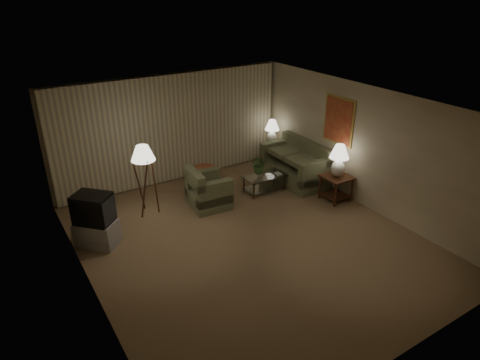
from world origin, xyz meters
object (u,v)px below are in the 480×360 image
(coffee_table, at_px, (264,181))
(ottoman, at_px, (204,175))
(sofa, at_px, (294,166))
(crt_tv, at_px, (93,209))
(vase, at_px, (259,174))
(side_table_near, at_px, (336,183))
(armchair, at_px, (209,191))
(floor_lamp, at_px, (145,179))
(side_table_far, at_px, (271,151))
(table_lamp_near, at_px, (339,158))
(tv_cabinet, at_px, (97,233))
(table_lamp_far, at_px, (272,130))

(coffee_table, bearing_deg, ottoman, 127.93)
(sofa, bearing_deg, crt_tv, -85.68)
(coffee_table, distance_m, vase, 0.26)
(side_table_near, distance_m, crt_tv, 5.32)
(armchair, height_order, crt_tv, crt_tv)
(floor_lamp, bearing_deg, side_table_far, 11.40)
(floor_lamp, relative_size, ottoman, 2.72)
(side_table_near, distance_m, side_table_far, 2.53)
(armchair, height_order, table_lamp_near, table_lamp_near)
(table_lamp_near, height_order, crt_tv, table_lamp_near)
(tv_cabinet, bearing_deg, table_lamp_near, 34.73)
(coffee_table, height_order, tv_cabinet, tv_cabinet)
(table_lamp_near, bearing_deg, side_table_far, 90.00)
(side_table_far, distance_m, vase, 1.82)
(side_table_near, relative_size, crt_tv, 0.75)
(side_table_far, distance_m, ottoman, 2.12)
(ottoman, xyz_separation_m, vase, (0.82, -1.25, 0.29))
(coffee_table, xyz_separation_m, vase, (-0.15, 0.00, 0.21))
(tv_cabinet, distance_m, crt_tv, 0.54)
(sofa, bearing_deg, side_table_near, 7.62)
(sofa, distance_m, table_lamp_near, 1.51)
(armchair, relative_size, side_table_near, 1.65)
(side_table_far, xyz_separation_m, tv_cabinet, (-5.20, -1.45, -0.15))
(armchair, xyz_separation_m, table_lamp_near, (2.63, -1.31, 0.69))
(side_table_near, xyz_separation_m, vase, (-1.29, 1.25, 0.06))
(table_lamp_far, distance_m, tv_cabinet, 5.45)
(table_lamp_near, relative_size, floor_lamp, 0.49)
(side_table_near, xyz_separation_m, ottoman, (-2.11, 2.50, -0.23))
(side_table_far, distance_m, crt_tv, 5.41)
(sofa, height_order, table_lamp_near, table_lamp_near)
(vase, bearing_deg, table_lamp_near, -44.08)
(ottoman, bearing_deg, sofa, -30.32)
(sofa, xyz_separation_m, ottoman, (-1.96, 1.15, -0.21))
(coffee_table, bearing_deg, side_table_far, 48.37)
(side_table_near, bearing_deg, tv_cabinet, 168.25)
(coffee_table, bearing_deg, crt_tv, -177.62)
(table_lamp_far, bearing_deg, crt_tv, -164.40)
(armchair, xyz_separation_m, tv_cabinet, (-2.57, -0.23, -0.12))
(coffee_table, bearing_deg, floor_lamp, 169.88)
(table_lamp_near, xyz_separation_m, floor_lamp, (-3.91, 1.74, -0.23))
(sofa, relative_size, vase, 13.70)
(side_table_far, height_order, coffee_table, side_table_far)
(table_lamp_near, distance_m, tv_cabinet, 5.37)
(table_lamp_near, bearing_deg, crt_tv, 168.25)
(crt_tv, bearing_deg, tv_cabinet, 0.00)
(side_table_near, relative_size, coffee_table, 0.59)
(armchair, relative_size, floor_lamp, 0.65)
(sofa, bearing_deg, side_table_far, 174.06)
(vase, bearing_deg, table_lamp_far, 44.84)
(tv_cabinet, bearing_deg, sofa, 49.53)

